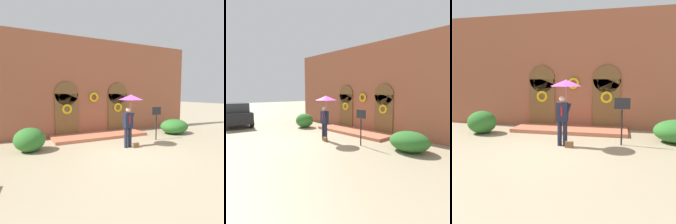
{
  "view_description": "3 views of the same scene",
  "coord_description": "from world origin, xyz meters",
  "views": [
    {
      "loc": [
        -4.33,
        -7.09,
        2.43
      ],
      "look_at": [
        0.19,
        1.88,
        1.48
      ],
      "focal_mm": 32.0,
      "sensor_mm": 36.0,
      "label": 1
    },
    {
      "loc": [
        8.57,
        -6.11,
        2.57
      ],
      "look_at": [
        -0.13,
        1.79,
        1.39
      ],
      "focal_mm": 32.0,
      "sensor_mm": 36.0,
      "label": 2
    },
    {
      "loc": [
        2.33,
        -8.07,
        2.33
      ],
      "look_at": [
        0.11,
        1.42,
        1.1
      ],
      "focal_mm": 40.0,
      "sensor_mm": 36.0,
      "label": 3
    }
  ],
  "objects": [
    {
      "name": "handbag",
      "position": [
        0.57,
        0.24,
        0.11
      ],
      "size": [
        0.29,
        0.14,
        0.22
      ],
      "primitive_type": "cube",
      "rotation": [
        0.0,
        0.0,
        -0.06
      ],
      "color": "brown",
      "rests_on": "ground"
    },
    {
      "name": "ground_plane",
      "position": [
        0.0,
        0.0,
        0.0
      ],
      "size": [
        80.0,
        80.0,
        0.0
      ],
      "primitive_type": "plane",
      "color": "tan"
    },
    {
      "name": "sign_post",
      "position": [
        2.34,
        1.02,
        1.16
      ],
      "size": [
        0.56,
        0.06,
        1.72
      ],
      "color": "black",
      "rests_on": "ground"
    },
    {
      "name": "building_facade",
      "position": [
        -0.0,
        4.15,
        2.68
      ],
      "size": [
        14.0,
        2.3,
        5.6
      ],
      "color": "#9E563D",
      "rests_on": "ground"
    },
    {
      "name": "shrub_left",
      "position": [
        -3.72,
        1.75,
        0.5
      ],
      "size": [
        1.26,
        1.23,
        1.0
      ],
      "primitive_type": "ellipsoid",
      "color": "#2D6B28",
      "rests_on": "ground"
    },
    {
      "name": "person_with_umbrella",
      "position": [
        0.37,
        0.44,
        1.91
      ],
      "size": [
        1.1,
        1.1,
        2.36
      ],
      "color": "#191E33",
      "rests_on": "ground"
    }
  ]
}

